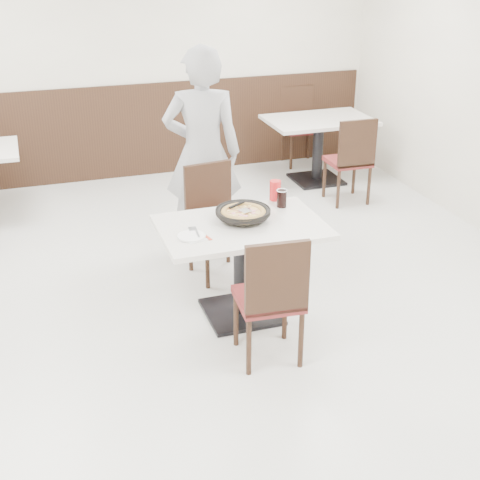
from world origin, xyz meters
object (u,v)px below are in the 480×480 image
object	(u,v)px
side_plate	(191,236)
diner_person	(202,153)
red_cup	(275,190)
main_table	(242,270)
bg_chair_right_far	(301,127)
pizza_pan	(243,215)
bg_table_right	(318,150)
chair_near	(268,296)
pizza	(243,214)
chair_far	(218,224)
bg_chair_right_near	(348,159)
cola_glass	(282,199)

from	to	relation	value
side_plate	diner_person	world-z (taller)	diner_person
side_plate	red_cup	xyz separation A→B (m)	(0.81, 0.49, 0.07)
main_table	bg_chair_right_far	size ratio (longest dim) A/B	1.26
pizza_pan	bg_chair_right_far	world-z (taller)	bg_chair_right_far
diner_person	bg_table_right	xyz separation A→B (m)	(1.78, 1.43, -0.56)
chair_near	pizza	xyz separation A→B (m)	(0.04, 0.63, 0.34)
chair_far	pizza_pan	distance (m)	0.69
side_plate	diner_person	bearing A→B (deg)	71.21
bg_chair_right_near	pizza_pan	bearing A→B (deg)	-133.51
chair_far	diner_person	xyz separation A→B (m)	(0.02, 0.51, 0.46)
main_table	pizza	bearing A→B (deg)	55.86
main_table	bg_chair_right_far	bearing A→B (deg)	60.23
pizza	bg_chair_right_far	bearing A→B (deg)	60.29
pizza_pan	side_plate	distance (m)	0.47
pizza	diner_person	size ratio (longest dim) A/B	0.17
chair_near	chair_far	world-z (taller)	same
main_table	cola_glass	world-z (taller)	cola_glass
chair_far	red_cup	size ratio (longest dim) A/B	5.94
diner_person	bg_table_right	bearing A→B (deg)	-126.57
cola_glass	bg_table_right	size ratio (longest dim) A/B	0.11
cola_glass	bg_table_right	bearing A→B (deg)	59.44
side_plate	bg_table_right	bearing A→B (deg)	50.85
side_plate	bg_chair_right_far	bearing A→B (deg)	56.03
bg_chair_right_near	side_plate	bearing A→B (deg)	-137.12
side_plate	bg_table_right	size ratio (longest dim) A/B	0.16
side_plate	pizza_pan	bearing A→B (deg)	21.86
chair_near	chair_far	size ratio (longest dim) A/B	1.00
pizza_pan	pizza	xyz separation A→B (m)	(-0.01, -0.03, 0.02)
side_plate	main_table	bearing A→B (deg)	14.08
chair_near	chair_far	distance (m)	1.27
pizza_pan	bg_chair_right_far	bearing A→B (deg)	60.14
main_table	chair_near	world-z (taller)	chair_near
main_table	cola_glass	distance (m)	0.64
bg_chair_right_far	bg_chair_right_near	bearing A→B (deg)	92.08
pizza_pan	bg_chair_right_far	xyz separation A→B (m)	(1.84, 3.21, -0.32)
chair_near	cola_glass	bearing A→B (deg)	67.83
chair_near	pizza	size ratio (longest dim) A/B	2.91
cola_glass	main_table	bearing A→B (deg)	-149.87
pizza_pan	side_plate	bearing A→B (deg)	-158.14
main_table	chair_far	bearing A→B (deg)	88.47
diner_person	bg_chair_right_near	distance (m)	2.00
pizza	chair_far	bearing A→B (deg)	90.90
pizza_pan	red_cup	distance (m)	0.49
red_cup	cola_glass	bearing A→B (deg)	-92.00
chair_far	cola_glass	bearing A→B (deg)	122.82
cola_glass	red_cup	xyz separation A→B (m)	(0.01, 0.15, 0.02)
chair_near	pizza_pan	size ratio (longest dim) A/B	2.54
pizza	bg_chair_right_near	world-z (taller)	bg_chair_right_near
chair_near	bg_table_right	bearing A→B (deg)	64.88
main_table	pizza_pan	xyz separation A→B (m)	(0.04, 0.08, 0.42)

